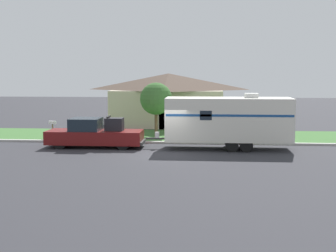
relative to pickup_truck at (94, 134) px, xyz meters
The scene contains 8 objects.
ground_plane 5.04m from the pickup_truck, 21.46° to the right, with size 120.00×120.00×0.00m, color #2D2D33.
curb_strip 5.07m from the pickup_truck, 22.67° to the left, with size 80.00×0.30×0.14m.
lawn_strip 7.30m from the pickup_truck, 50.36° to the left, with size 80.00×7.00×0.03m.
house_across_street 13.84m from the pickup_truck, 74.71° to the left, with size 10.32×7.99×4.60m.
pickup_truck is the anchor object (origin of this frame).
travel_trailer 8.45m from the pickup_truck, ahead, with size 8.93×2.46×3.45m.
mailbox 4.83m from the pickup_truck, 140.48° to the left, with size 0.48×0.20×1.32m.
tree_in_yard 6.70m from the pickup_truck, 58.65° to the left, with size 2.38×2.38×3.97m.
Camera 1 is at (2.39, -26.92, 4.76)m, focal length 50.00 mm.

